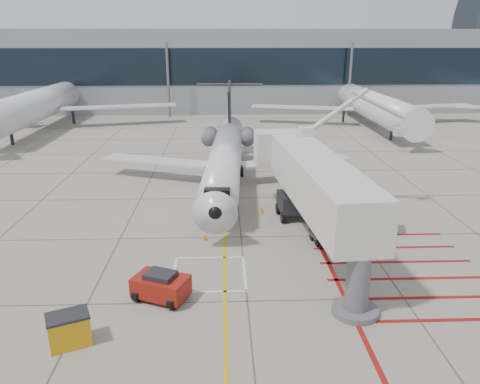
{
  "coord_description": "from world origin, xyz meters",
  "views": [
    {
      "loc": [
        -1.12,
        -24.58,
        12.61
      ],
      "look_at": [
        0.0,
        6.0,
        2.5
      ],
      "focal_mm": 35.0,
      "sensor_mm": 36.0,
      "label": 1
    }
  ],
  "objects_px": {
    "jet_bridge": "(320,194)",
    "pushback_tug": "(161,285)",
    "spill_bin": "(69,329)",
    "regional_jet": "(223,148)"
  },
  "relations": [
    {
      "from": "pushback_tug",
      "to": "regional_jet",
      "type": "bearing_deg",
      "value": 102.67
    },
    {
      "from": "jet_bridge",
      "to": "spill_bin",
      "type": "distance_m",
      "value": 15.36
    },
    {
      "from": "pushback_tug",
      "to": "spill_bin",
      "type": "distance_m",
      "value": 5.0
    },
    {
      "from": "jet_bridge",
      "to": "pushback_tug",
      "type": "distance_m",
      "value": 10.65
    },
    {
      "from": "regional_jet",
      "to": "pushback_tug",
      "type": "height_order",
      "value": "regional_jet"
    },
    {
      "from": "spill_bin",
      "to": "regional_jet",
      "type": "bearing_deg",
      "value": 48.24
    },
    {
      "from": "regional_jet",
      "to": "pushback_tug",
      "type": "bearing_deg",
      "value": -98.04
    },
    {
      "from": "jet_bridge",
      "to": "pushback_tug",
      "type": "relative_size",
      "value": 7.27
    },
    {
      "from": "spill_bin",
      "to": "pushback_tug",
      "type": "bearing_deg",
      "value": 22.36
    },
    {
      "from": "regional_jet",
      "to": "pushback_tug",
      "type": "relative_size",
      "value": 11.43
    }
  ]
}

